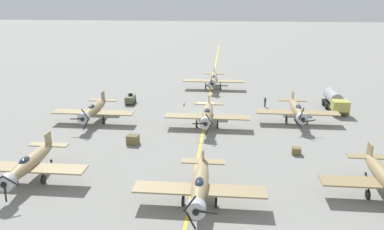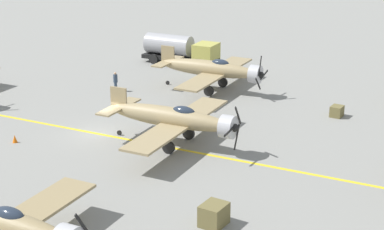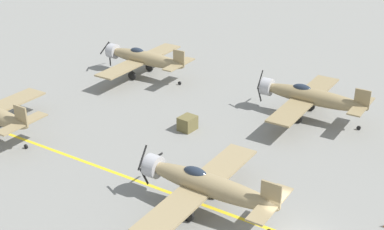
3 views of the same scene
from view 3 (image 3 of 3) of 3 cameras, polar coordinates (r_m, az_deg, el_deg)
airplane_mid_right at (r=47.54m, az=12.40°, el=1.95°), size 12.00×9.98×3.65m
airplane_mid_center at (r=34.00m, az=1.39°, el=-7.39°), size 12.00×9.98×3.65m
airplane_far_right at (r=56.11m, az=-5.25°, el=6.07°), size 12.00×9.98×3.65m
supply_crate_by_tanker at (r=44.82m, az=-0.48°, el=-0.89°), size 1.55×1.34×1.20m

